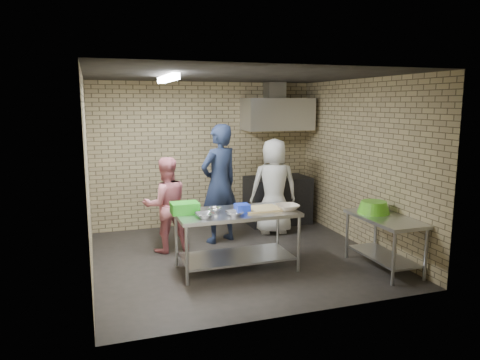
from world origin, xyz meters
name	(u,v)px	position (x,y,z in m)	size (l,w,h in m)	color
floor	(238,257)	(0.00, 0.00, 0.00)	(4.20, 4.20, 0.00)	black
ceiling	(238,75)	(0.00, 0.00, 2.70)	(4.20, 4.20, 0.00)	black
back_wall	(205,155)	(0.00, 2.00, 1.35)	(4.20, 0.06, 2.70)	#8F7D59
front_wall	(297,195)	(0.00, -2.00, 1.35)	(4.20, 0.06, 2.70)	#8F7D59
left_wall	(88,176)	(-2.10, 0.00, 1.35)	(0.06, 4.00, 2.70)	#8F7D59
right_wall	(361,163)	(2.10, 0.00, 1.35)	(0.06, 4.00, 2.70)	#8F7D59
prep_table	(237,240)	(-0.17, -0.46, 0.42)	(1.67, 0.83, 0.83)	#B9BBC1
side_counter	(384,243)	(1.80, -1.10, 0.38)	(0.60, 1.20, 0.75)	silver
stove	(277,200)	(1.35, 1.65, 0.45)	(1.20, 0.70, 0.90)	black
range_hood	(278,114)	(1.35, 1.70, 2.10)	(1.30, 0.60, 0.60)	silver
hood_duct	(275,90)	(1.35, 1.85, 2.55)	(0.35, 0.30, 0.30)	#A5A8AD
wall_shelf	(288,123)	(1.65, 1.89, 1.92)	(0.80, 0.20, 0.04)	#3F2B19
fluorescent_fixture	(168,78)	(-1.00, 0.00, 2.64)	(0.10, 1.25, 0.08)	white
green_crate	(185,208)	(-0.87, -0.34, 0.91)	(0.37, 0.28, 0.15)	green
blue_tub	(242,208)	(-0.12, -0.56, 0.89)	(0.19, 0.19, 0.12)	#1A35C8
cutting_board	(261,209)	(0.18, -0.48, 0.85)	(0.51, 0.39, 0.03)	#DAC17D
mixing_bowl_a	(205,215)	(-0.67, -0.66, 0.87)	(0.26, 0.26, 0.06)	#ABAEB2
mixing_bowl_b	(215,210)	(-0.47, -0.41, 0.86)	(0.20, 0.20, 0.06)	silver
mixing_bowl_c	(234,213)	(-0.27, -0.68, 0.86)	(0.24, 0.24, 0.06)	silver
ceramic_bowl	(287,207)	(0.53, -0.61, 0.87)	(0.32, 0.32, 0.08)	beige
green_basin	(374,207)	(1.78, -0.85, 0.83)	(0.46, 0.46, 0.17)	#59C626
bottle_red	(276,118)	(1.40, 1.89, 2.03)	(0.07, 0.07, 0.18)	#B22619
bottle_green	(295,118)	(1.80, 1.89, 2.02)	(0.06, 0.06, 0.15)	green
man_navy	(219,184)	(-0.04, 0.85, 0.99)	(0.72, 0.47, 1.98)	#141D34
woman_pink	(166,205)	(-0.97, 0.63, 0.75)	(0.73, 0.57, 1.49)	#C46871
woman_white	(274,186)	(1.01, 1.03, 0.85)	(0.83, 0.54, 1.70)	white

